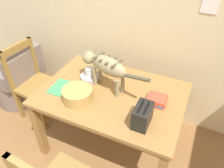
{
  "coord_description": "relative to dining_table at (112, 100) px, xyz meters",
  "views": [
    {
      "loc": [
        0.67,
        -0.15,
        2.02
      ],
      "look_at": [
        0.04,
        1.23,
        0.84
      ],
      "focal_mm": 34.83,
      "sensor_mm": 36.0,
      "label": 1
    }
  ],
  "objects": [
    {
      "name": "dining_table",
      "position": [
        0.0,
        0.0,
        0.0
      ],
      "size": [
        1.3,
        0.91,
        0.74
      ],
      "color": "olive",
      "rests_on": "ground_plane"
    },
    {
      "name": "saucer_bowl",
      "position": [
        -0.29,
        0.11,
        0.1
      ],
      "size": [
        0.2,
        0.2,
        0.03
      ],
      "primitive_type": "cylinder",
      "color": "#B2A8B4",
      "rests_on": "dining_table"
    },
    {
      "name": "wooden_chair_near",
      "position": [
        -1.03,
        0.07,
        -0.2
      ],
      "size": [
        0.45,
        0.45,
        0.93
      ],
      "rotation": [
        0.0,
        0.0,
        -1.65
      ],
      "color": "olive",
      "rests_on": "ground_plane"
    },
    {
      "name": "wicker_basket",
      "position": [
        -0.23,
        -0.21,
        0.14
      ],
      "size": [
        0.26,
        0.26,
        0.11
      ],
      "color": "tan",
      "rests_on": "dining_table"
    },
    {
      "name": "book_stack",
      "position": [
        0.4,
        0.04,
        0.12
      ],
      "size": [
        0.18,
        0.15,
        0.06
      ],
      "color": "#D43D33",
      "rests_on": "dining_table"
    },
    {
      "name": "wicker_armchair",
      "position": [
        -1.43,
        0.17,
        -0.37
      ],
      "size": [
        0.61,
        0.62,
        0.78
      ],
      "rotation": [
        0.0,
        0.0,
        1.53
      ],
      "color": "#77665D",
      "rests_on": "ground_plane"
    },
    {
      "name": "magazine",
      "position": [
        -0.41,
        -0.13,
        0.09
      ],
      "size": [
        0.3,
        0.25,
        0.01
      ],
      "primitive_type": "cube",
      "rotation": [
        0.0,
        0.0,
        0.04
      ],
      "color": "#3F995B",
      "rests_on": "dining_table"
    },
    {
      "name": "wall_rear",
      "position": [
        -0.04,
        0.7,
        0.6
      ],
      "size": [
        4.5,
        0.11,
        2.5
      ],
      "color": "beige",
      "rests_on": "ground_plane"
    },
    {
      "name": "cat",
      "position": [
        -0.09,
        0.06,
        0.32
      ],
      "size": [
        0.7,
        0.26,
        0.33
      ],
      "rotation": [
        0.0,
        0.0,
        1.29
      ],
      "color": "#92845C",
      "rests_on": "dining_table"
    },
    {
      "name": "toaster",
      "position": [
        0.36,
        -0.24,
        0.17
      ],
      "size": [
        0.12,
        0.2,
        0.18
      ],
      "color": "black",
      "rests_on": "dining_table"
    },
    {
      "name": "coffee_mug",
      "position": [
        -0.28,
        0.11,
        0.16
      ],
      "size": [
        0.14,
        0.1,
        0.09
      ],
      "color": "silver",
      "rests_on": "saucer_bowl"
    }
  ]
}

